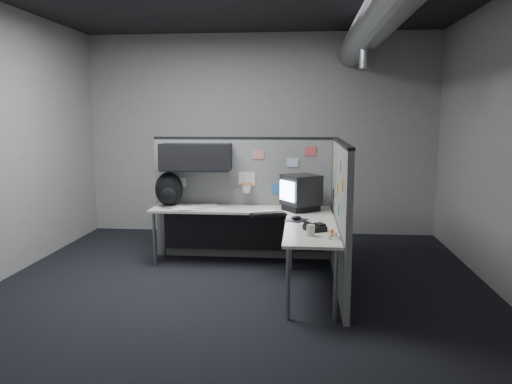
# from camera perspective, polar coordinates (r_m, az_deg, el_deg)

# --- Properties ---
(room) EXTENTS (5.62, 5.62, 3.22)m
(room) POSITION_cam_1_polar(r_m,az_deg,el_deg) (5.27, 4.06, 10.78)
(room) COLOR black
(room) RESTS_ON ground
(partition_back) EXTENTS (2.44, 0.42, 1.63)m
(partition_back) POSITION_cam_1_polar(r_m,az_deg,el_deg) (6.62, -2.82, 0.80)
(partition_back) COLOR slate
(partition_back) RESTS_ON ground
(partition_right) EXTENTS (0.07, 2.23, 1.63)m
(partition_right) POSITION_cam_1_polar(r_m,az_deg,el_deg) (5.59, 9.56, -2.60)
(partition_right) COLOR slate
(partition_right) RESTS_ON ground
(desk) EXTENTS (2.31, 2.11, 0.73)m
(desk) POSITION_cam_1_polar(r_m,az_deg,el_deg) (6.12, 0.22, -3.48)
(desk) COLOR beige
(desk) RESTS_ON ground
(monitor) EXTENTS (0.55, 0.55, 0.45)m
(monitor) POSITION_cam_1_polar(r_m,az_deg,el_deg) (6.24, 5.15, -0.02)
(monitor) COLOR black
(monitor) RESTS_ON desk
(keyboard) EXTENTS (0.45, 0.32, 0.04)m
(keyboard) POSITION_cam_1_polar(r_m,az_deg,el_deg) (5.92, 1.41, -2.56)
(keyboard) COLOR black
(keyboard) RESTS_ON desk
(mouse) EXTENTS (0.29, 0.30, 0.05)m
(mouse) POSITION_cam_1_polar(r_m,az_deg,el_deg) (5.68, 4.64, -3.07)
(mouse) COLOR black
(mouse) RESTS_ON desk
(phone) EXTENTS (0.26, 0.26, 0.10)m
(phone) POSITION_cam_1_polar(r_m,az_deg,el_deg) (5.19, 6.70, -4.01)
(phone) COLOR black
(phone) RESTS_ON desk
(bottles) EXTENTS (0.12, 0.14, 0.07)m
(bottles) POSITION_cam_1_polar(r_m,az_deg,el_deg) (4.88, 8.87, -4.93)
(bottles) COLOR silver
(bottles) RESTS_ON desk
(cup) EXTENTS (0.10, 0.10, 0.11)m
(cup) POSITION_cam_1_polar(r_m,az_deg,el_deg) (4.95, 6.26, -4.38)
(cup) COLOR beige
(cup) RESTS_ON desk
(papers) EXTENTS (0.80, 0.55, 0.02)m
(papers) POSITION_cam_1_polar(r_m,az_deg,el_deg) (6.49, -7.10, -1.71)
(papers) COLOR white
(papers) RESTS_ON desk
(backpack) EXTENTS (0.40, 0.38, 0.45)m
(backpack) POSITION_cam_1_polar(r_m,az_deg,el_deg) (6.60, -9.91, 0.25)
(backpack) COLOR black
(backpack) RESTS_ON desk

